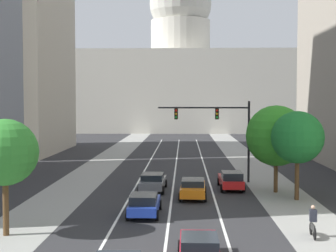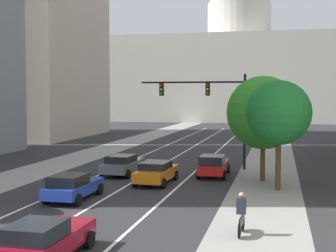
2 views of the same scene
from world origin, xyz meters
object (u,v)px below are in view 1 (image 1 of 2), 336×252
car_red (231,180)px  car_orange (193,188)px  street_tree_mid_left (5,153)px  traffic_signal_mast (221,124)px  street_tree_far_right (297,137)px  capitol_building (180,80)px  car_blue (144,204)px  street_tree_near_right (276,136)px  car_crimson (199,248)px  cyclist (313,222)px  car_gray (153,181)px

car_red → car_orange: size_ratio=1.02×
car_red → street_tree_mid_left: size_ratio=0.74×
traffic_signal_mast → street_tree_far_right: 9.20m
capitol_building → car_blue: size_ratio=11.77×
car_orange → traffic_signal_mast: (2.56, 7.20, 4.36)m
car_orange → street_tree_mid_left: size_ratio=0.73×
car_orange → car_blue: size_ratio=1.02×
capitol_building → street_tree_near_right: 81.06m
car_blue → street_tree_far_right: bearing=-63.4°
traffic_signal_mast → street_tree_mid_left: bearing=-125.7°
car_crimson → cyclist: cyclist is taller
traffic_signal_mast → street_tree_near_right: size_ratio=1.18×
car_blue → street_tree_near_right: 13.22m
car_blue → street_tree_far_right: (10.69, 5.24, 3.82)m
street_tree_near_right → traffic_signal_mast: bearing=129.7°
traffic_signal_mast → car_gray: bearing=-142.5°
street_tree_near_right → car_gray: bearing=177.6°
street_tree_near_right → capitol_building: bearing=95.8°
car_crimson → street_tree_near_right: size_ratio=0.65×
car_gray → traffic_signal_mast: bearing=-50.3°
car_gray → street_tree_far_right: 11.83m
street_tree_far_right → street_tree_mid_left: street_tree_far_right is taller
car_crimson → car_blue: (-3.16, 9.36, -0.02)m
car_gray → street_tree_far_right: (10.69, -3.32, 3.81)m
traffic_signal_mast → car_crimson: bearing=-96.6°
car_crimson → car_red: (3.16, 18.75, 0.01)m
capitol_building → car_crimson: bearing=-89.1°
car_crimson → street_tree_far_right: bearing=-27.0°
car_red → street_tree_near_right: 5.16m
car_red → street_tree_mid_left: (-13.36, -14.21, 3.69)m
capitol_building → car_red: size_ratio=11.36×
car_crimson → street_tree_mid_left: (-10.20, 4.53, 3.70)m
street_tree_near_right → car_crimson: bearing=-110.5°
capitol_building → street_tree_mid_left: (-8.62, -93.28, -7.69)m
street_tree_mid_left → street_tree_far_right: bearing=29.6°
car_crimson → cyclist: (6.14, 4.66, 0.09)m
car_orange → traffic_signal_mast: size_ratio=0.57×
cyclist → street_tree_far_right: size_ratio=0.27×
traffic_signal_mast → cyclist: traffic_signal_mast is taller
street_tree_near_right → street_tree_mid_left: 21.20m
car_gray → street_tree_far_right: size_ratio=0.70×
cyclist → traffic_signal_mast: bearing=15.1°
traffic_signal_mast → car_blue: bearing=-113.8°
cyclist → street_tree_far_right: 10.70m
car_crimson → cyclist: bearing=-52.5°
car_crimson → capitol_building: bearing=1.2°
car_gray → traffic_signal_mast: (5.72, 4.39, 4.36)m
car_red → traffic_signal_mast: size_ratio=0.57×
street_tree_far_right → car_orange: bearing=176.1°
capitol_building → car_blue: 89.19m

